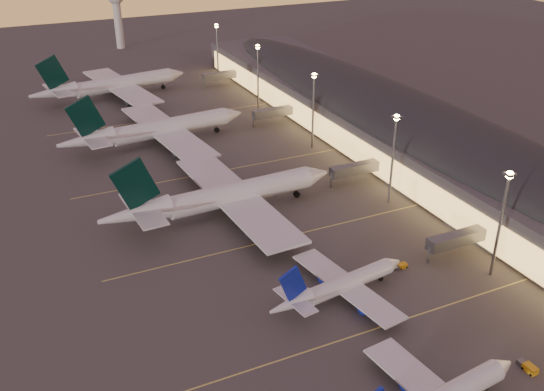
{
  "coord_description": "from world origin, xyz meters",
  "views": [
    {
      "loc": [
        -58.41,
        -83.1,
        78.17
      ],
      "look_at": [
        2.0,
        45.0,
        7.0
      ],
      "focal_mm": 40.0,
      "sensor_mm": 36.0,
      "label": 1
    }
  ],
  "objects_px": {
    "airliner_wide_mid": "(156,130)",
    "baggage_tug_d": "(528,367)",
    "airliner_narrow_north": "(339,286)",
    "airliner_wide_near": "(223,197)",
    "airliner_wide_far": "(112,85)",
    "radar_tower": "(117,8)",
    "baggage_tug_c": "(401,266)"
  },
  "relations": [
    {
      "from": "airliner_wide_mid",
      "to": "airliner_wide_near",
      "type": "bearing_deg",
      "value": -93.88
    },
    {
      "from": "airliner_narrow_north",
      "to": "baggage_tug_c",
      "type": "bearing_deg",
      "value": 3.51
    },
    {
      "from": "airliner_wide_near",
      "to": "radar_tower",
      "type": "bearing_deg",
      "value": 81.98
    },
    {
      "from": "airliner_narrow_north",
      "to": "airliner_wide_near",
      "type": "distance_m",
      "value": 46.71
    },
    {
      "from": "airliner_narrow_north",
      "to": "radar_tower",
      "type": "xyz_separation_m",
      "value": [
        10.16,
        253.09,
        18.63
      ]
    },
    {
      "from": "airliner_wide_far",
      "to": "radar_tower",
      "type": "relative_size",
      "value": 2.06
    },
    {
      "from": "airliner_narrow_north",
      "to": "airliner_wide_near",
      "type": "relative_size",
      "value": 0.53
    },
    {
      "from": "radar_tower",
      "to": "baggage_tug_d",
      "type": "height_order",
      "value": "radar_tower"
    },
    {
      "from": "airliner_wide_near",
      "to": "airliner_wide_mid",
      "type": "xyz_separation_m",
      "value": [
        -2.24,
        57.31,
        0.01
      ]
    },
    {
      "from": "radar_tower",
      "to": "baggage_tug_c",
      "type": "xyz_separation_m",
      "value": [
        8.96,
        -249.08,
        -21.41
      ]
    },
    {
      "from": "airliner_wide_far",
      "to": "baggage_tug_c",
      "type": "height_order",
      "value": "airliner_wide_far"
    },
    {
      "from": "airliner_narrow_north",
      "to": "baggage_tug_c",
      "type": "relative_size",
      "value": 10.0
    },
    {
      "from": "airliner_wide_far",
      "to": "baggage_tug_d",
      "type": "relative_size",
      "value": 16.46
    },
    {
      "from": "airliner_narrow_north",
      "to": "baggage_tug_d",
      "type": "xyz_separation_m",
      "value": [
        20.15,
        -33.43,
        -2.69
      ]
    },
    {
      "from": "airliner_wide_near",
      "to": "airliner_wide_far",
      "type": "xyz_separation_m",
      "value": [
        -4.76,
        116.98,
        0.08
      ]
    },
    {
      "from": "airliner_wide_mid",
      "to": "radar_tower",
      "type": "relative_size",
      "value": 2.04
    },
    {
      "from": "airliner_wide_near",
      "to": "radar_tower",
      "type": "relative_size",
      "value": 2.03
    },
    {
      "from": "airliner_wide_near",
      "to": "airliner_wide_far",
      "type": "bearing_deg",
      "value": 89.53
    },
    {
      "from": "airliner_wide_mid",
      "to": "baggage_tug_d",
      "type": "relative_size",
      "value": 16.29
    },
    {
      "from": "airliner_wide_mid",
      "to": "baggage_tug_c",
      "type": "relative_size",
      "value": 18.88
    },
    {
      "from": "airliner_wide_near",
      "to": "baggage_tug_d",
      "type": "height_order",
      "value": "airliner_wide_near"
    },
    {
      "from": "airliner_wide_mid",
      "to": "airliner_wide_far",
      "type": "bearing_deg",
      "value": 86.29
    },
    {
      "from": "airliner_wide_mid",
      "to": "airliner_wide_far",
      "type": "xyz_separation_m",
      "value": [
        -2.52,
        59.67,
        0.07
      ]
    },
    {
      "from": "radar_tower",
      "to": "airliner_wide_near",
      "type": "bearing_deg",
      "value": -95.22
    },
    {
      "from": "baggage_tug_d",
      "to": "airliner_wide_near",
      "type": "bearing_deg",
      "value": -160.73
    },
    {
      "from": "airliner_narrow_north",
      "to": "airliner_wide_mid",
      "type": "xyz_separation_m",
      "value": [
        -11.01,
        103.14,
        2.22
      ]
    },
    {
      "from": "airliner_narrow_north",
      "to": "airliner_wide_far",
      "type": "bearing_deg",
      "value": 86.42
    },
    {
      "from": "radar_tower",
      "to": "baggage_tug_c",
      "type": "distance_m",
      "value": 250.16
    },
    {
      "from": "airliner_narrow_north",
      "to": "baggage_tug_d",
      "type": "relative_size",
      "value": 8.62
    },
    {
      "from": "baggage_tug_c",
      "to": "airliner_wide_far",
      "type": "bearing_deg",
      "value": 98.1
    },
    {
      "from": "airliner_wide_far",
      "to": "radar_tower",
      "type": "xyz_separation_m",
      "value": [
        23.68,
        90.29,
        16.35
      ]
    },
    {
      "from": "airliner_narrow_north",
      "to": "baggage_tug_c",
      "type": "height_order",
      "value": "airliner_narrow_north"
    }
  ]
}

